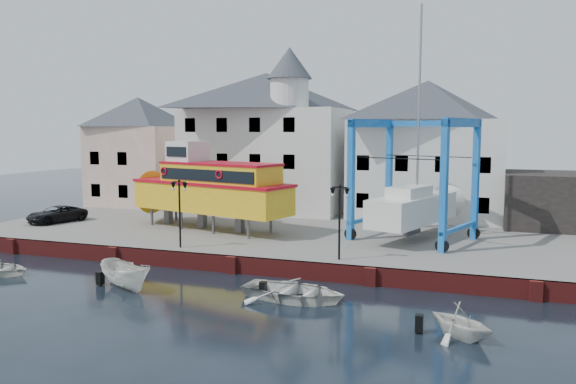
% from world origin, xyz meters
% --- Properties ---
extents(ground, '(140.00, 140.00, 0.00)m').
position_xyz_m(ground, '(0.00, 0.00, 0.00)').
color(ground, black).
rests_on(ground, ground).
extents(hardstanding, '(44.00, 22.00, 1.00)m').
position_xyz_m(hardstanding, '(0.00, 11.00, 0.50)').
color(hardstanding, slate).
rests_on(hardstanding, ground).
extents(quay_wall, '(44.00, 0.47, 1.00)m').
position_xyz_m(quay_wall, '(-0.00, 0.10, 0.50)').
color(quay_wall, maroon).
rests_on(quay_wall, ground).
extents(building_pink, '(8.00, 7.00, 10.30)m').
position_xyz_m(building_pink, '(-18.00, 18.00, 6.15)').
color(building_pink, '#C8A098').
rests_on(building_pink, hardstanding).
extents(building_white_main, '(14.00, 8.30, 14.00)m').
position_xyz_m(building_white_main, '(-4.87, 18.39, 7.34)').
color(building_white_main, white).
rests_on(building_white_main, hardstanding).
extents(building_white_right, '(12.00, 8.00, 11.20)m').
position_xyz_m(building_white_right, '(9.00, 19.00, 6.60)').
color(building_white_right, white).
rests_on(building_white_right, hardstanding).
extents(shed_dark, '(8.00, 7.00, 4.00)m').
position_xyz_m(shed_dark, '(19.00, 17.00, 3.00)').
color(shed_dark, black).
rests_on(shed_dark, hardstanding).
extents(lamp_post_left, '(1.12, 0.32, 4.20)m').
position_xyz_m(lamp_post_left, '(-4.00, 1.20, 4.17)').
color(lamp_post_left, black).
rests_on(lamp_post_left, hardstanding).
extents(lamp_post_right, '(1.12, 0.32, 4.20)m').
position_xyz_m(lamp_post_right, '(6.00, 1.20, 4.17)').
color(lamp_post_right, black).
rests_on(lamp_post_right, hardstanding).
extents(tour_boat, '(14.99, 7.31, 6.36)m').
position_xyz_m(tour_boat, '(-5.94, 7.84, 4.00)').
color(tour_boat, '#59595E').
rests_on(tour_boat, hardstanding).
extents(travel_lift, '(8.49, 10.34, 15.19)m').
position_xyz_m(travel_lift, '(9.47, 9.27, 3.53)').
color(travel_lift, '#0F40A4').
rests_on(travel_lift, hardstanding).
extents(van, '(3.44, 4.98, 1.26)m').
position_xyz_m(van, '(-17.94, 6.43, 1.63)').
color(van, black).
rests_on(van, hardstanding).
extents(motorboat_a, '(4.39, 3.29, 1.60)m').
position_xyz_m(motorboat_a, '(-3.92, -4.56, 0.00)').
color(motorboat_a, silver).
rests_on(motorboat_a, ground).
extents(motorboat_b, '(5.55, 4.23, 1.07)m').
position_xyz_m(motorboat_b, '(4.94, -3.59, 0.00)').
color(motorboat_b, silver).
rests_on(motorboat_b, ground).
extents(motorboat_c, '(3.78, 3.69, 1.51)m').
position_xyz_m(motorboat_c, '(12.75, -6.19, 0.00)').
color(motorboat_c, silver).
rests_on(motorboat_c, ground).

